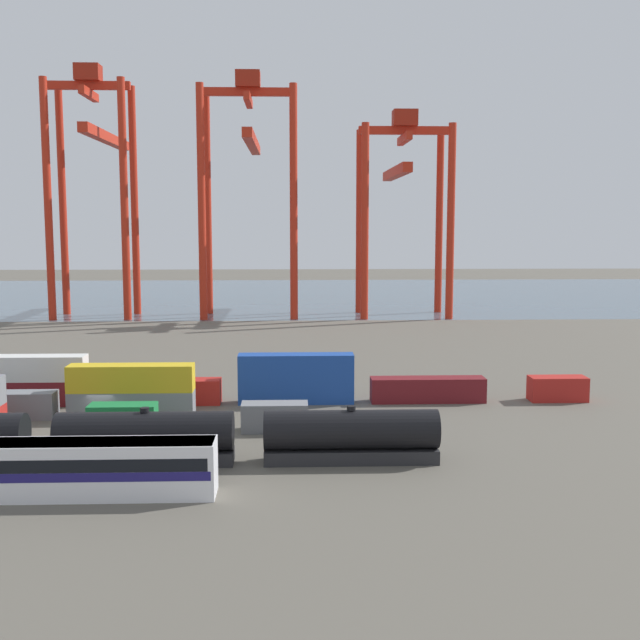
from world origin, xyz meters
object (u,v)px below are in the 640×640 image
object	(u,v)px
shipping_container_18	(296,391)
gantry_crane_west	(95,167)
shipping_container_21	(558,389)
gantry_crane_east	(402,191)
freight_tank_row	(145,437)
shipping_container_20	(428,390)
gantry_crane_central	(250,169)

from	to	relation	value
shipping_container_18	gantry_crane_west	distance (m)	94.95
shipping_container_18	shipping_container_21	distance (m)	27.90
gantry_crane_west	gantry_crane_east	distance (m)	62.47
freight_tank_row	shipping_container_21	xyz separation A→B (m)	(39.84, 20.83, -0.88)
gantry_crane_west	gantry_crane_east	bearing A→B (deg)	-0.32
freight_tank_row	shipping_container_20	world-z (taller)	freight_tank_row
gantry_crane_central	shipping_container_20	bearing A→B (deg)	-74.32
shipping_container_18	shipping_container_20	xyz separation A→B (m)	(13.95, 0.00, 0.00)
shipping_container_21	gantry_crane_west	size ratio (longest dim) A/B	0.12
shipping_container_21	gantry_crane_east	xyz separation A→B (m)	(-5.64, 80.76, 24.03)
shipping_container_20	shipping_container_18	bearing A→B (deg)	180.00
freight_tank_row	gantry_crane_east	world-z (taller)	gantry_crane_east
gantry_crane_west	gantry_crane_central	distance (m)	31.14
gantry_crane_central	gantry_crane_east	bearing A→B (deg)	-0.98
gantry_crane_east	shipping_container_21	bearing A→B (deg)	-86.01
shipping_container_21	gantry_crane_east	bearing A→B (deg)	93.99
shipping_container_20	freight_tank_row	bearing A→B (deg)	-141.17
shipping_container_21	gantry_crane_central	xyz separation A→B (m)	(-36.78, 81.29, 28.53)
shipping_container_21	gantry_crane_east	world-z (taller)	gantry_crane_east
shipping_container_18	gantry_crane_central	xyz separation A→B (m)	(-8.87, 81.29, 28.53)
gantry_crane_west	gantry_crane_central	bearing A→B (deg)	0.33
shipping_container_20	gantry_crane_east	distance (m)	84.67
freight_tank_row	shipping_container_21	bearing A→B (deg)	27.60
gantry_crane_central	freight_tank_row	bearing A→B (deg)	-91.71
shipping_container_18	gantry_crane_central	distance (m)	86.61
shipping_container_18	gantry_crane_east	bearing A→B (deg)	74.59
gantry_crane_central	gantry_crane_east	world-z (taller)	gantry_crane_central
freight_tank_row	gantry_crane_west	size ratio (longest dim) A/B	0.93
freight_tank_row	shipping_container_20	xyz separation A→B (m)	(25.88, 20.83, -0.88)
shipping_container_20	shipping_container_21	xyz separation A→B (m)	(13.95, 0.00, 0.00)
shipping_container_20	gantry_crane_west	distance (m)	101.62
shipping_container_20	gantry_crane_east	world-z (taller)	gantry_crane_east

